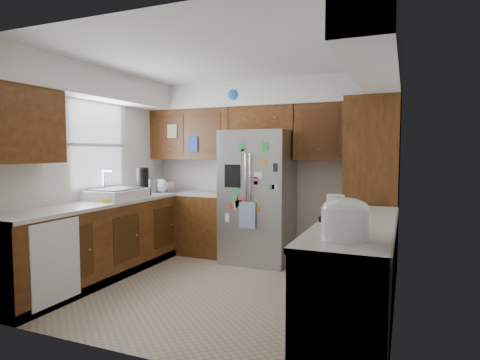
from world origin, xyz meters
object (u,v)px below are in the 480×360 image
fridge (258,197)px  rice_cooker (345,218)px  pantry (372,188)px  paper_towel (335,214)px

fridge → rice_cooker: fridge is taller
fridge → rice_cooker: size_ratio=5.43×
rice_cooker → fridge: bearing=121.9°
pantry → paper_towel: size_ratio=7.55×
fridge → rice_cooker: bearing=-58.1°
rice_cooker → paper_towel: 0.18m
pantry → rice_cooker: 2.35m
pantry → fridge: 1.51m
rice_cooker → paper_towel: same height
pantry → fridge: bearing=177.9°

